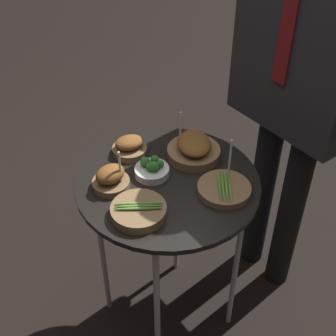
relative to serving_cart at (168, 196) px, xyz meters
name	(u,v)px	position (x,y,z in m)	size (l,w,h in m)	color
ground_plane	(168,313)	(0.00, 0.00, -0.66)	(8.00, 8.00, 0.00)	black
serving_cart	(168,196)	(0.00, 0.00, 0.00)	(0.58, 0.58, 0.72)	black
bowl_roast_front_center	(194,149)	(-0.05, 0.14, 0.10)	(0.18, 0.18, 0.16)	brown
bowl_broccoli_front_left	(152,169)	(-0.05, -0.02, 0.09)	(0.11, 0.11, 0.06)	silver
bowl_asparagus_front_right	(139,211)	(0.07, -0.16, 0.08)	(0.16, 0.16, 0.04)	brown
bowl_asparagus_back_right	(224,189)	(0.15, 0.10, 0.08)	(0.16, 0.16, 0.16)	brown
bowl_roast_far_rim	(111,179)	(-0.08, -0.16, 0.10)	(0.12, 0.12, 0.14)	brown
bowl_roast_back_left	(130,147)	(-0.19, -0.02, 0.09)	(0.12, 0.12, 0.06)	brown
waiter_figure	(303,64)	(0.06, 0.50, 0.34)	(0.58, 0.22, 1.58)	black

